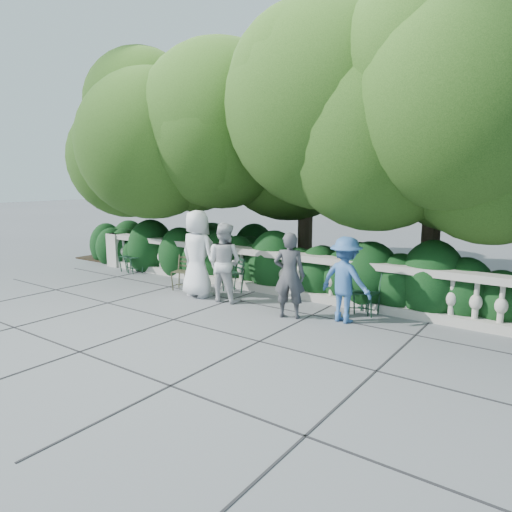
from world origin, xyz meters
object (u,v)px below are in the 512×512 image
Objects in this scene: chair_e at (363,316)px; person_woman_grey at (289,275)px; chair_c at (227,293)px; person_businessman at (198,254)px; chair_d at (358,316)px; person_casual_man at (224,262)px; chair_a at (130,273)px; person_older_blue at (346,280)px; chair_weathered at (180,291)px; chair_b at (125,273)px.

chair_e is 0.51× the size of person_woman_grey.
person_businessman reaches higher than chair_c.
person_casual_man reaches higher than chair_d.
chair_a and chair_d have the same top height.
person_older_blue is (-0.08, -0.47, 0.80)m from chair_d.
person_older_blue is at bearing -13.71° from chair_weathered.
chair_c and chair_e have the same top height.
person_woman_grey is (5.98, -0.86, 0.83)m from chair_b.
chair_weathered is 3.30m from person_woman_grey.
chair_e is at bearing -173.84° from person_casual_man.
chair_b is 6.10m from person_woman_grey.
person_businessman reaches higher than person_woman_grey.
person_casual_man is (4.20, -0.66, 0.86)m from chair_b.
chair_e is 3.85m from person_businessman.
chair_b is 1.00× the size of chair_c.
person_businessman is 1.22× the size of person_older_blue.
chair_b is 7.02m from person_older_blue.
person_older_blue is (2.76, 0.18, -0.06)m from person_casual_man.
person_businessman reaches higher than chair_a.
chair_b is 4.34m from person_casual_man.
chair_c is 3.27m from person_older_blue.
person_woman_grey is at bearing -20.10° from chair_weathered.
person_businessman is (-0.34, -0.61, 0.98)m from chair_c.
person_casual_man is at bearing -171.43° from person_businessman.
chair_a is 4.15m from person_casual_man.
person_businessman is 2.52m from person_woman_grey.
chair_b and chair_d have the same top height.
person_businessman is (0.67, -0.07, 0.98)m from chair_weathered.
chair_e and chair_weathered have the same top height.
chair_a is 0.51× the size of person_woman_grey.
chair_weathered is 0.43× the size of person_businessman.
person_woman_grey reaches higher than chair_d.
chair_a is 2.68m from chair_weathered.
chair_b is at bearing -29.72° from person_woman_grey.
person_woman_grey is (-1.06, -0.86, 0.83)m from chair_d.
chair_weathered is (-1.01, -0.53, 0.00)m from chair_c.
person_businessman is 1.18× the size of person_woman_grey.
chair_c is at bearing 11.83° from chair_weathered.
person_woman_grey is at bearing 4.07° from chair_a.
person_older_blue is (3.49, 0.23, -0.18)m from person_businessman.
chair_weathered is at bearing -8.24° from person_casual_man.
chair_weathered is at bearing -25.70° from person_woman_grey.
person_older_blue is at bearing -129.14° from chair_d.
person_businessman is (-3.57, -0.70, 0.98)m from chair_d.
person_casual_man is (0.39, -0.56, 0.86)m from chair_c.
person_woman_grey is (5.79, -0.88, 0.83)m from chair_a.
person_woman_grey is at bearing 30.93° from person_older_blue.
person_businessman is (-3.64, -0.74, 0.98)m from chair_e.
chair_b is at bearing 5.14° from person_older_blue.
person_older_blue is (6.76, -0.49, 0.80)m from chair_a.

